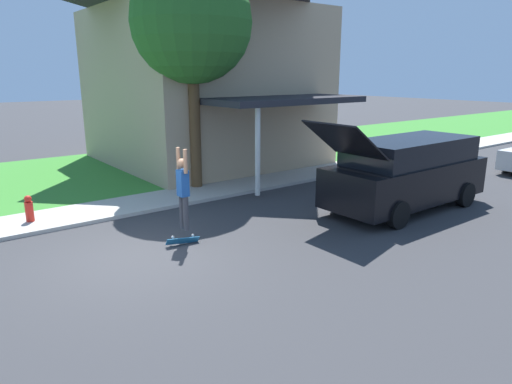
% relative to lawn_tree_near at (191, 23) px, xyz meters
% --- Properties ---
extents(ground_plane, '(120.00, 120.00, 0.00)m').
position_rel_lawn_tree_near_xyz_m(ground_plane, '(4.27, -3.96, -5.26)').
color(ground_plane, '#333335').
extents(lawn, '(10.00, 80.00, 0.08)m').
position_rel_lawn_tree_near_xyz_m(lawn, '(-3.73, 2.04, -5.22)').
color(lawn, '#387F2D').
rests_on(lawn, ground_plane).
extents(sidewalk, '(1.80, 80.00, 0.10)m').
position_rel_lawn_tree_near_xyz_m(sidewalk, '(0.67, 2.04, -5.21)').
color(sidewalk, '#ADA89E').
rests_on(sidewalk, ground_plane).
extents(house, '(11.04, 8.60, 9.20)m').
position_rel_lawn_tree_near_xyz_m(house, '(-4.18, 2.89, -0.39)').
color(house, tan).
rests_on(house, lawn).
extents(lawn_tree_near, '(3.76, 3.76, 7.09)m').
position_rel_lawn_tree_near_xyz_m(lawn_tree_near, '(0.00, 0.00, 0.00)').
color(lawn_tree_near, brown).
rests_on(lawn_tree_near, lawn).
extents(suv_parked, '(2.12, 5.85, 2.66)m').
position_rel_lawn_tree_near_xyz_m(suv_parked, '(5.57, 3.58, -4.20)').
color(suv_parked, black).
rests_on(suv_parked, ground_plane).
extents(skateboarder, '(0.41, 0.22, 1.86)m').
position_rel_lawn_tree_near_xyz_m(skateboarder, '(4.16, -2.73, -3.99)').
color(skateboarder, '#38383D').
rests_on(skateboarder, ground_plane).
extents(skateboard, '(0.26, 0.76, 0.27)m').
position_rel_lawn_tree_near_xyz_m(skateboard, '(4.27, -2.86, -5.15)').
color(skateboard, '#236B99').
rests_on(skateboard, ground_plane).
extents(fire_hydrant, '(0.20, 0.20, 0.68)m').
position_rel_lawn_tree_near_xyz_m(fire_hydrant, '(0.68, -5.27, -4.83)').
color(fire_hydrant, red).
rests_on(fire_hydrant, sidewalk).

